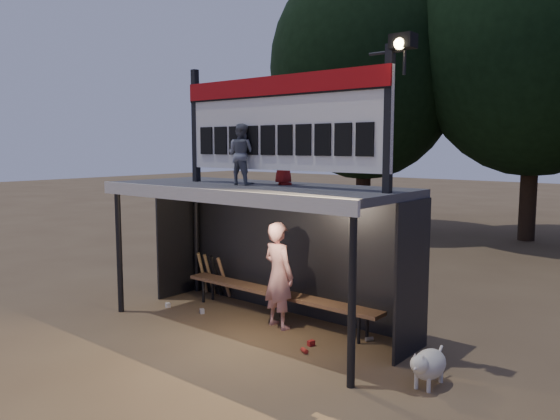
% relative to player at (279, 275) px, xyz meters
% --- Properties ---
extents(ground, '(80.00, 80.00, 0.00)m').
position_rel_player_xyz_m(ground, '(-0.30, -0.25, -0.86)').
color(ground, brown).
rests_on(ground, ground).
extents(player, '(0.70, 0.52, 1.73)m').
position_rel_player_xyz_m(player, '(0.00, 0.00, 0.00)').
color(player, white).
rests_on(player, ground).
extents(child_a, '(0.51, 0.42, 0.96)m').
position_rel_player_xyz_m(child_a, '(-0.46, -0.37, 1.94)').
color(child_a, slate).
rests_on(child_a, dugout_shelter).
extents(child_b, '(0.49, 0.45, 0.85)m').
position_rel_player_xyz_m(child_b, '(0.03, 0.08, 1.88)').
color(child_b, '#A41B19').
rests_on(child_b, dugout_shelter).
extents(dugout_shelter, '(5.10, 2.08, 2.32)m').
position_rel_player_xyz_m(dugout_shelter, '(-0.30, -0.01, 0.98)').
color(dugout_shelter, '#3F3F41').
rests_on(dugout_shelter, ground).
extents(scoreboard_assembly, '(4.10, 0.27, 1.99)m').
position_rel_player_xyz_m(scoreboard_assembly, '(0.26, -0.26, 2.46)').
color(scoreboard_assembly, black).
rests_on(scoreboard_assembly, dugout_shelter).
extents(bench, '(4.00, 0.35, 0.48)m').
position_rel_player_xyz_m(bench, '(-0.30, 0.30, -0.43)').
color(bench, brown).
rests_on(bench, ground).
extents(tree_left, '(6.46, 6.46, 9.27)m').
position_rel_player_xyz_m(tree_left, '(-4.30, 9.75, 4.65)').
color(tree_left, black).
rests_on(tree_left, ground).
extents(tree_mid, '(7.22, 7.22, 10.36)m').
position_rel_player_xyz_m(tree_mid, '(0.70, 11.25, 5.30)').
color(tree_mid, '#312115').
rests_on(tree_mid, ground).
extents(dog, '(0.36, 0.81, 0.49)m').
position_rel_player_xyz_m(dog, '(2.82, -0.54, -0.58)').
color(dog, beige).
rests_on(dog, ground).
extents(bats, '(0.67, 0.35, 0.84)m').
position_rel_player_xyz_m(bats, '(-2.14, 0.57, -0.43)').
color(bats, '#A6804D').
rests_on(bats, ground).
extents(litter, '(3.85, 1.12, 0.08)m').
position_rel_player_xyz_m(litter, '(-0.11, -0.28, -0.83)').
color(litter, '#A51C1C').
rests_on(litter, ground).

